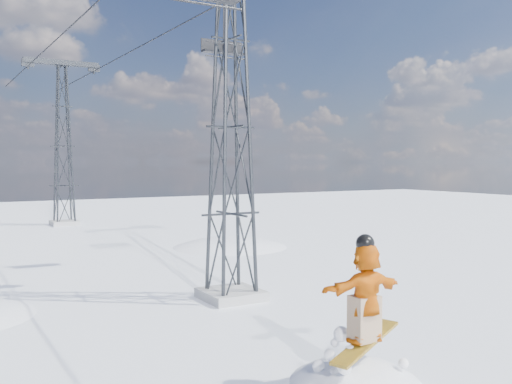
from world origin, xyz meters
The scene contains 4 objects.
lift_tower_near centered at (0.80, 8.00, 5.47)m, with size 5.20×1.80×11.43m.
lift_tower_far centered at (0.80, 33.00, 5.47)m, with size 5.20×1.80×11.43m.
haul_cables centered at (0.80, 19.50, 10.85)m, with size 4.46×51.00×0.06m.
lift_chair_mid centered at (3.00, 12.83, 9.02)m, with size 1.84×0.53×2.29m.
Camera 1 is at (-7.63, -8.01, 4.39)m, focal length 40.00 mm.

